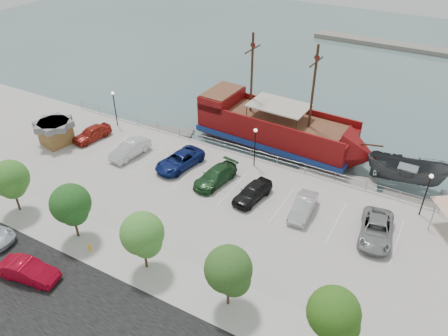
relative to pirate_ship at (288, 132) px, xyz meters
The scene contains 28 objects.
ground 12.90m from the pirate_ship, 94.78° to the right, with size 160.00×160.00×0.00m, color #46625E.
street 28.72m from the pirate_ship, 92.12° to the right, with size 100.00×8.00×0.04m, color black.
sidewalk 22.73m from the pirate_ship, 92.68° to the right, with size 100.00×4.00×0.05m, color #B5B0A5.
seawall_railing 5.03m from the pirate_ship, 102.26° to the right, with size 50.00×0.06×1.00m.
far_shore 43.29m from the pirate_ship, 78.07° to the left, with size 40.00×3.00×0.80m, color gray.
pirate_ship is the anchor object (origin of this frame).
patrol_boat 12.92m from the pirate_ship, ahead, with size 2.92×7.77×3.01m, color #454749.
dock_west 14.58m from the pirate_ship, 166.07° to the right, with size 6.50×1.86×0.37m, color slate.
dock_mid 7.94m from the pirate_ship, 26.83° to the right, with size 7.72×2.21×0.44m, color gray.
dock_east 15.17m from the pirate_ship, 13.37° to the right, with size 6.57×1.88×0.38m, color slate.
shed 25.42m from the pirate_ship, 150.19° to the right, with size 3.86×3.86×2.65m.
street_sedan 29.09m from the pirate_ship, 107.73° to the right, with size 1.60×4.59×1.51m, color #A5051B.
fire_hydrant 24.50m from the pirate_ship, 106.55° to the right, with size 0.26×0.26×0.74m.
lamp_post_left 20.11m from the pirate_ship, 162.04° to the right, with size 0.36×0.36×4.28m.
lamp_post_mid 6.51m from the pirate_ship, 99.74° to the right, with size 0.36×0.36×4.28m.
lamp_post_right 16.26m from the pirate_ship, 22.46° to the right, with size 0.36×0.36×4.28m.
tree_b 27.85m from the pirate_ship, 124.97° to the right, with size 3.30×3.20×5.00m.
tree_c 24.53m from the pirate_ship, 111.39° to the right, with size 3.30×3.20×5.00m.
tree_d 22.93m from the pirate_ship, 94.81° to the right, with size 3.30×3.20×5.00m.
tree_e 23.41m from the pirate_ship, 77.40° to the right, with size 3.30×3.20×5.00m.
tree_f 25.85m from the pirate_ship, 62.02° to the right, with size 3.30×3.20×5.00m.
parked_car_a 21.74m from the pirate_ship, 152.28° to the right, with size 1.82×4.52×1.54m, color #A12418.
parked_car_b 17.11m from the pirate_ship, 140.95° to the right, with size 1.66×4.77×1.57m, color silver.
parked_car_c 12.55m from the pirate_ship, 127.04° to the right, with size 2.54×5.50×1.53m, color navy.
parked_car_d 11.08m from the pirate_ship, 105.81° to the right, with size 2.09×5.13×1.49m, color #1D4521.
parked_car_e 11.31m from the pirate_ship, 83.86° to the right, with size 1.83×4.55×1.55m, color black.
parked_car_f 12.50m from the pirate_ship, 61.49° to the right, with size 1.56×4.47×1.47m, color silver.
parked_car_g 16.39m from the pirate_ship, 41.87° to the right, with size 2.53×5.48×1.52m, color gray.
Camera 1 is at (15.42, -27.47, 24.53)m, focal length 35.00 mm.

